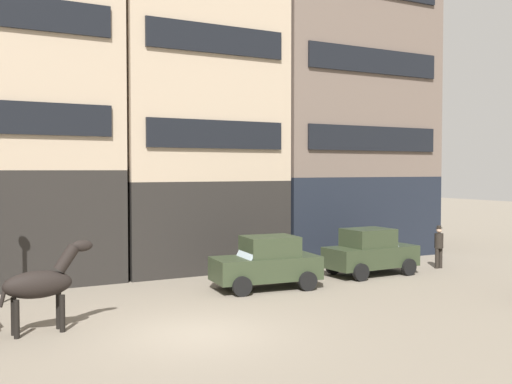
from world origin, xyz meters
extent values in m
plane|color=slate|center=(0.00, 0.00, 0.00)|extent=(120.00, 120.00, 0.00)
cube|color=black|center=(-3.23, 10.78, 2.06)|extent=(7.29, 6.80, 4.12)
cube|color=tan|center=(-3.23, 10.78, 9.35)|extent=(7.29, 6.80, 10.47)
cube|color=black|center=(-3.23, 7.32, 5.86)|extent=(6.12, 0.12, 1.10)
cube|color=black|center=(-3.23, 7.32, 9.35)|extent=(6.12, 0.12, 1.10)
cube|color=black|center=(3.97, 10.78, 1.84)|extent=(6.82, 6.80, 3.68)
cube|color=tan|center=(3.97, 10.78, 9.20)|extent=(6.82, 6.80, 11.04)
cube|color=black|center=(3.97, 7.32, 5.52)|extent=(5.73, 0.12, 1.10)
cube|color=black|center=(3.97, 7.32, 9.20)|extent=(5.73, 0.12, 1.10)
cube|color=black|center=(11.77, 10.78, 1.90)|extent=(8.47, 6.80, 3.80)
cube|color=#66564C|center=(11.77, 10.78, 10.77)|extent=(8.47, 6.80, 13.93)
cube|color=black|center=(11.77, 7.32, 5.54)|extent=(7.12, 0.12, 1.10)
cube|color=black|center=(11.77, 7.32, 9.03)|extent=(7.12, 0.12, 1.10)
ellipsoid|color=black|center=(-3.48, 1.88, 1.25)|extent=(1.74, 0.73, 0.70)
cylinder|color=black|center=(-2.76, 1.94, 1.85)|extent=(0.69, 0.37, 0.76)
ellipsoid|color=black|center=(-2.37, 1.97, 2.15)|extent=(0.58, 0.28, 0.30)
cylinder|color=black|center=(-4.29, 1.82, 1.10)|extent=(0.27, 0.12, 0.65)
cylinder|color=black|center=(-2.95, 2.10, 0.47)|extent=(0.14, 0.14, 0.95)
cylinder|color=black|center=(-2.92, 1.75, 0.47)|extent=(0.14, 0.14, 0.95)
cylinder|color=black|center=(-4.05, 2.02, 0.47)|extent=(0.14, 0.14, 0.95)
cylinder|color=black|center=(-4.02, 1.66, 0.47)|extent=(0.14, 0.14, 0.95)
cube|color=#2D3823|center=(9.29, 4.47, 0.73)|extent=(3.74, 1.69, 0.80)
cube|color=#2D3823|center=(9.14, 4.47, 1.48)|extent=(1.83, 1.48, 0.70)
cube|color=silver|center=(9.99, 4.49, 1.35)|extent=(0.37, 1.32, 0.56)
cylinder|color=black|center=(10.47, 5.34, 0.33)|extent=(0.66, 0.20, 0.66)
cylinder|color=black|center=(10.51, 3.66, 0.33)|extent=(0.66, 0.20, 0.66)
cylinder|color=black|center=(8.07, 5.28, 0.33)|extent=(0.66, 0.20, 0.66)
cylinder|color=black|center=(8.11, 3.60, 0.33)|extent=(0.66, 0.20, 0.66)
cube|color=#2D3823|center=(4.31, 4.04, 0.73)|extent=(3.85, 1.99, 0.80)
cube|color=#2D3823|center=(4.46, 4.02, 1.48)|extent=(1.95, 1.63, 0.70)
cube|color=silver|center=(3.61, 4.12, 1.35)|extent=(0.48, 1.34, 0.56)
cylinder|color=black|center=(3.02, 3.34, 0.33)|extent=(0.68, 0.25, 0.66)
cylinder|color=black|center=(3.21, 5.01, 0.33)|extent=(0.68, 0.25, 0.66)
cylinder|color=black|center=(5.41, 3.08, 0.33)|extent=(0.68, 0.25, 0.66)
cylinder|color=black|center=(5.59, 4.75, 0.33)|extent=(0.68, 0.25, 0.66)
cylinder|color=black|center=(12.71, 4.36, 0.42)|extent=(0.16, 0.16, 0.85)
cylinder|color=black|center=(12.91, 4.36, 0.42)|extent=(0.16, 0.16, 0.85)
cylinder|color=black|center=(12.81, 4.36, 1.16)|extent=(0.51, 0.51, 0.62)
sphere|color=tan|center=(12.81, 4.36, 1.60)|extent=(0.22, 0.22, 0.22)
cylinder|color=black|center=(12.81, 4.36, 1.70)|extent=(0.28, 0.28, 0.02)
cylinder|color=black|center=(12.81, 4.36, 1.75)|extent=(0.18, 0.18, 0.09)
camera|label=1|loc=(-5.67, -13.75, 4.14)|focal=41.56mm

